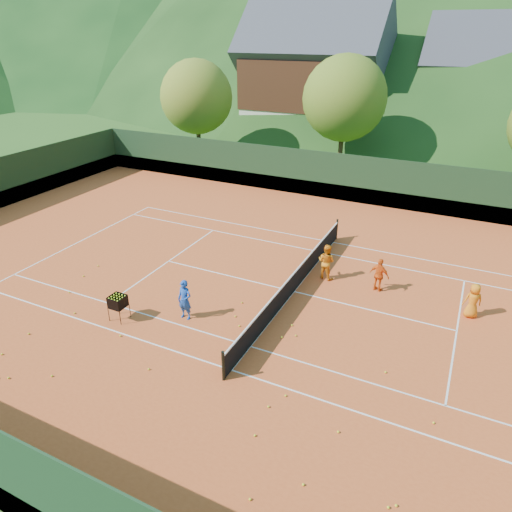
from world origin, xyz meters
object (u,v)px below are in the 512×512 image
at_px(student_b, 379,275).
at_px(tennis_net, 294,281).
at_px(ball_hopper, 118,302).
at_px(student_a, 326,262).
at_px(chalet_left, 314,78).
at_px(coach, 185,300).
at_px(student_c, 473,301).
at_px(chalet_mid, 493,89).

relative_size(student_b, tennis_net, 0.12).
bearing_deg(student_b, ball_hopper, 52.30).
relative_size(student_a, chalet_left, 0.12).
height_order(student_a, ball_hopper, student_a).
height_order(coach, ball_hopper, coach).
height_order(student_a, student_b, student_a).
bearing_deg(student_c, chalet_left, -81.18).
height_order(student_b, chalet_mid, chalet_mid).
bearing_deg(student_b, chalet_mid, -80.27).
bearing_deg(student_a, tennis_net, 78.40).
distance_m(student_c, chalet_left, 33.66).
bearing_deg(tennis_net, coach, -129.69).
distance_m(student_a, chalet_left, 30.65).
bearing_deg(chalet_left, coach, -78.23).
distance_m(ball_hopper, chalet_left, 35.43).
bearing_deg(tennis_net, student_a, 65.10).
distance_m(student_a, student_b, 2.34).
bearing_deg(chalet_mid, tennis_net, -100.01).
xyz_separation_m(tennis_net, ball_hopper, (-5.21, -4.77, 0.25)).
bearing_deg(chalet_left, student_b, -65.16).
distance_m(coach, chalet_mid, 38.89).
relative_size(coach, ball_hopper, 1.60).
xyz_separation_m(student_a, student_c, (5.95, -0.50, -0.10)).
bearing_deg(student_c, student_b, -27.88).
bearing_deg(ball_hopper, chalet_left, 97.84).
bearing_deg(chalet_left, ball_hopper, -82.16).
xyz_separation_m(student_c, ball_hopper, (-11.96, -5.99, 0.04)).
height_order(student_a, chalet_mid, chalet_mid).
xyz_separation_m(coach, student_b, (6.13, 5.24, -0.07)).
bearing_deg(tennis_net, student_b, 27.55).
xyz_separation_m(coach, ball_hopper, (-2.22, -1.16, -0.05)).
bearing_deg(coach, ball_hopper, -149.99).
bearing_deg(coach, student_a, 56.95).
bearing_deg(tennis_net, ball_hopper, -137.54).
relative_size(coach, chalet_mid, 0.13).
relative_size(student_b, chalet_mid, 0.12).
xyz_separation_m(ball_hopper, chalet_left, (-4.79, 34.77, 4.88)).
xyz_separation_m(student_b, student_c, (3.61, -0.41, -0.03)).
bearing_deg(tennis_net, chalet_left, 108.43).
xyz_separation_m(coach, chalet_mid, (8.99, 37.61, 4.17)).
height_order(ball_hopper, chalet_mid, chalet_mid).
bearing_deg(student_a, chalet_left, -55.80).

